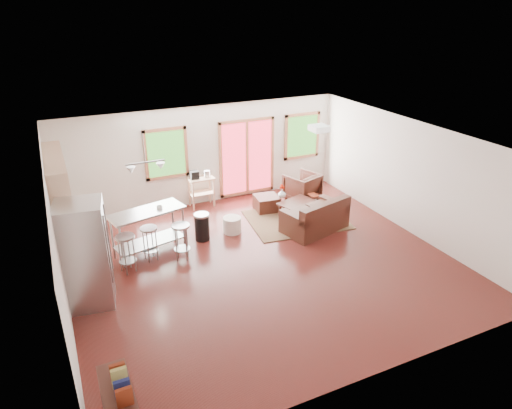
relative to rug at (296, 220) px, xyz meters
name	(u,v)px	position (x,y,z in m)	size (l,w,h in m)	color
floor	(262,263)	(-1.65, -1.46, -0.02)	(7.50, 7.00, 0.02)	#38110E
ceiling	(263,141)	(-1.65, -1.46, 2.60)	(7.50, 7.00, 0.02)	white
back_wall	(204,156)	(-1.65, 2.05, 1.29)	(7.50, 0.02, 2.60)	beige
left_wall	(57,245)	(-5.41, -1.46, 1.29)	(0.02, 7.00, 2.60)	beige
right_wall	(411,177)	(2.11, -1.46, 1.29)	(0.02, 7.00, 2.60)	beige
front_wall	(377,304)	(-1.65, -4.97, 1.29)	(7.50, 0.02, 2.60)	beige
window_left	(166,154)	(-2.65, 2.00, 1.49)	(1.10, 0.05, 1.30)	#27531B
french_doors	(247,157)	(-0.45, 2.00, 1.09)	(1.60, 0.05, 2.10)	#AC2333
window_right	(302,136)	(1.25, 2.00, 1.49)	(1.10, 0.05, 1.30)	#27531B
rug	(296,220)	(0.00, 0.00, 0.00)	(2.33, 1.79, 0.02)	#495E3A
loveseat	(316,218)	(0.13, -0.68, 0.31)	(1.67, 1.20, 0.80)	black
coffee_table	(296,204)	(0.13, 0.27, 0.30)	(1.04, 0.80, 0.36)	#381B15
armchair	(302,186)	(0.77, 1.07, 0.40)	(0.79, 0.74, 0.82)	black
ottoman	(267,203)	(-0.42, 0.84, 0.18)	(0.58, 0.58, 0.39)	black
pouf	(232,225)	(-1.69, 0.07, 0.18)	(0.43, 0.43, 0.37)	beige
vase	(282,193)	(-0.11, 0.60, 0.51)	(0.25, 0.26, 0.34)	silver
book	(311,191)	(0.59, 0.35, 0.52)	(0.20, 0.03, 0.27)	maroon
cabinets	(70,221)	(-5.14, 0.24, 0.92)	(0.64, 2.24, 2.30)	tan
refrigerator	(86,255)	(-4.99, -1.40, 0.96)	(0.89, 0.86, 1.94)	#B7BABC
island	(148,224)	(-3.65, -0.07, 0.67)	(1.66, 0.97, 0.99)	#B7BABC
cup	(160,207)	(-3.37, -0.06, 1.00)	(0.12, 0.10, 0.12)	white
bar_stool_a	(126,245)	(-4.22, -0.64, 0.58)	(0.48, 0.48, 0.80)	#B7BABC
bar_stool_b	(149,236)	(-3.70, -0.37, 0.55)	(0.42, 0.42, 0.75)	#B7BABC
bar_stool_c	(181,234)	(-3.10, -0.62, 0.58)	(0.49, 0.49, 0.80)	#B7BABC
trash_can	(202,227)	(-2.44, 0.03, 0.31)	(0.41, 0.41, 0.63)	black
kitchen_cart	(200,182)	(-1.87, 1.80, 0.68)	(0.66, 0.43, 1.01)	tan
ceiling_flush	(319,128)	(-0.05, -0.86, 2.52)	(0.35, 0.35, 0.12)	white
pendant_light	(146,167)	(-3.55, 0.04, 1.89)	(0.80, 0.18, 0.79)	gray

